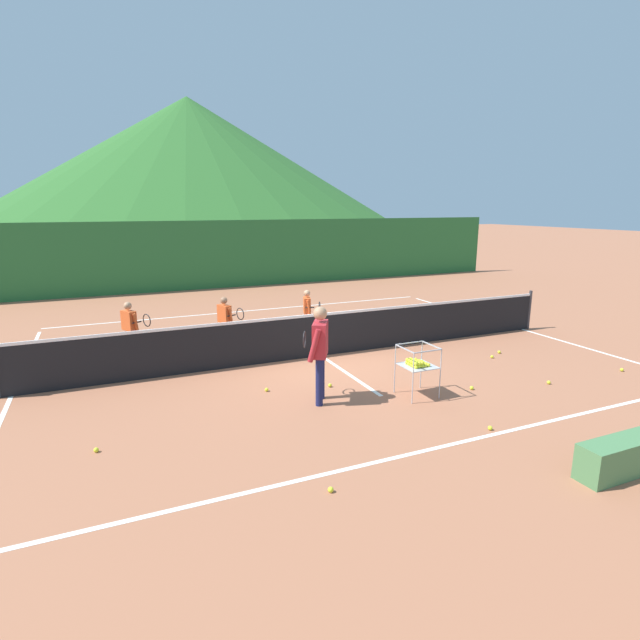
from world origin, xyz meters
TOP-DOWN VIEW (x-y plane):
  - ground_plane at (0.00, 0.00)m, footprint 120.00×120.00m
  - line_baseline_near at (0.00, -4.58)m, footprint 11.93×0.08m
  - line_baseline_far at (0.00, 5.34)m, footprint 11.93×0.08m
  - line_sideline_west at (-5.96, 0.00)m, footprint 0.08×9.92m
  - line_sideline_east at (5.96, 0.00)m, footprint 0.08×9.92m
  - line_service_center at (0.00, 0.00)m, footprint 0.08×5.23m
  - tennis_net at (0.00, 0.00)m, footprint 12.38×0.08m
  - instructor at (-1.09, -2.40)m, footprint 0.54×0.83m
  - student_0 at (-3.85, 1.61)m, footprint 0.60×0.51m
  - student_1 at (-1.77, 1.53)m, footprint 0.56×0.50m
  - student_2 at (0.39, 1.71)m, footprint 0.41×0.66m
  - ball_cart at (0.57, -2.83)m, footprint 0.58×0.58m
  - tennis_ball_0 at (1.67, -3.01)m, footprint 0.07×0.07m
  - tennis_ball_1 at (3.37, -1.68)m, footprint 0.07×0.07m
  - tennis_ball_2 at (5.14, -3.43)m, footprint 0.07×0.07m
  - tennis_ball_3 at (-0.64, -1.84)m, footprint 0.07×0.07m
  - tennis_ball_4 at (0.79, -4.44)m, footprint 0.07×0.07m
  - tennis_ball_5 at (-4.59, -2.80)m, footprint 0.07×0.07m
  - tennis_ball_6 at (-2.08, -4.96)m, footprint 0.07×0.07m
  - tennis_ball_7 at (-1.78, -1.58)m, footprint 0.07×0.07m
  - tennis_ball_8 at (3.77, -1.47)m, footprint 0.07×0.07m
  - tennis_ball_9 at (3.19, -3.37)m, footprint 0.07×0.07m
  - windscreen_fence at (0.00, 10.15)m, footprint 26.24×0.08m
  - courtside_bench at (1.52, -6.05)m, footprint 1.50×0.36m
  - hill_0 at (7.41, 58.74)m, footprint 56.72×56.72m

SIDE VIEW (x-z plane):
  - ground_plane at x=0.00m, z-range 0.00..0.00m
  - line_baseline_near at x=0.00m, z-range 0.00..0.01m
  - line_baseline_far at x=0.00m, z-range 0.00..0.01m
  - line_sideline_west at x=-5.96m, z-range 0.00..0.01m
  - line_sideline_east at x=5.96m, z-range 0.00..0.01m
  - line_service_center at x=0.00m, z-range 0.00..0.01m
  - tennis_ball_0 at x=1.67m, z-range 0.00..0.07m
  - tennis_ball_1 at x=3.37m, z-range 0.00..0.07m
  - tennis_ball_2 at x=5.14m, z-range 0.00..0.07m
  - tennis_ball_3 at x=-0.64m, z-range 0.00..0.07m
  - tennis_ball_4 at x=0.79m, z-range 0.00..0.07m
  - tennis_ball_5 at x=-4.59m, z-range 0.00..0.07m
  - tennis_ball_6 at x=-2.08m, z-range 0.00..0.07m
  - tennis_ball_7 at x=-1.78m, z-range 0.00..0.07m
  - tennis_ball_8 at x=3.77m, z-range 0.00..0.07m
  - tennis_ball_9 at x=3.19m, z-range 0.00..0.07m
  - courtside_bench at x=1.52m, z-range 0.00..0.46m
  - tennis_net at x=0.00m, z-range -0.03..1.02m
  - ball_cart at x=0.57m, z-range 0.14..1.04m
  - student_2 at x=0.39m, z-range 0.12..1.32m
  - student_1 at x=-1.77m, z-range 0.12..1.34m
  - student_0 at x=-3.85m, z-range 0.13..1.37m
  - instructor at x=-1.09m, z-range 0.17..1.83m
  - windscreen_fence at x=0.00m, z-range 0.00..2.70m
  - hill_0 at x=7.41m, z-range 0.00..16.71m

